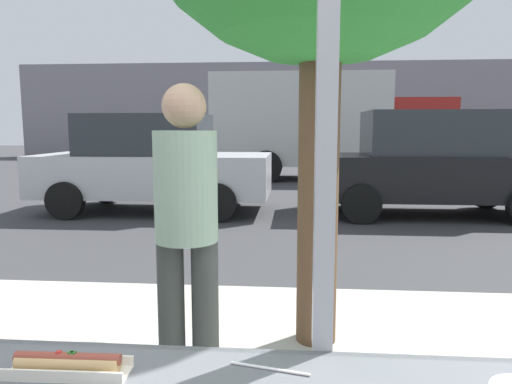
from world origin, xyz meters
name	(u,v)px	position (x,y,z in m)	size (l,w,h in m)	color
ground_plane	(298,208)	(0.00, 8.00, 0.00)	(60.00, 60.00, 0.00)	#38383A
sidewalk_strip	(305,375)	(0.00, 1.60, 0.06)	(16.00, 2.80, 0.12)	#B2ADA3
building_facade_far	(297,111)	(0.00, 23.08, 2.34)	(28.00, 1.20, 4.68)	gray
hotdog_tray_far	(68,364)	(-0.58, -0.12, 1.00)	(0.28, 0.09, 0.05)	silver
loose_straw	(270,369)	(-0.13, -0.06, 0.99)	(0.01, 0.01, 0.19)	white
parked_car_silver	(153,163)	(-2.66, 7.40, 0.89)	(4.17, 1.98, 1.77)	#BCBCC1
parked_car_black	(430,164)	(2.27, 7.40, 0.91)	(4.15, 1.88, 1.82)	black
box_truck	(323,123)	(0.74, 13.28, 1.66)	(6.82, 2.44, 3.07)	beige
pedestrian	(186,223)	(-0.62, 1.24, 1.06)	(0.32, 0.32, 1.63)	#434844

